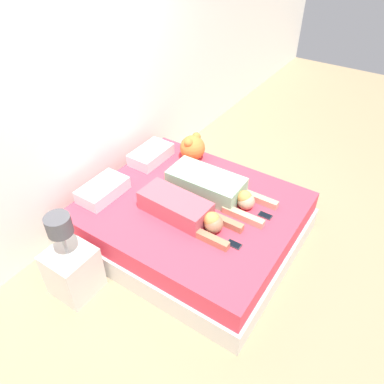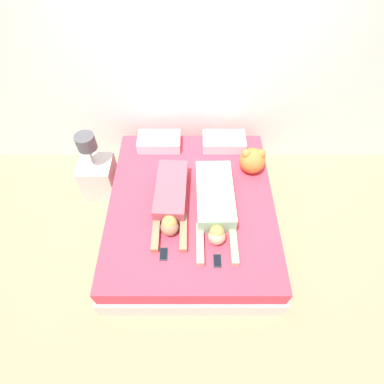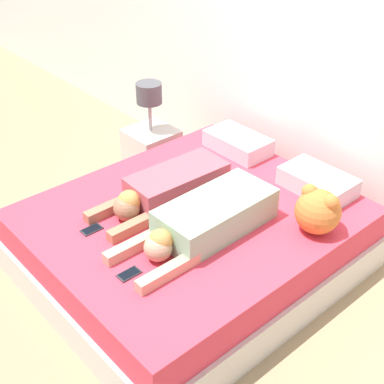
# 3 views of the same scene
# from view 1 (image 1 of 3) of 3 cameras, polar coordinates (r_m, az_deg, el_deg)

# --- Properties ---
(ground_plane) EXTENTS (12.00, 12.00, 0.00)m
(ground_plane) POSITION_cam_1_polar(r_m,az_deg,el_deg) (4.11, 0.00, -6.96)
(ground_plane) COLOR #9E8460
(wall_back) EXTENTS (12.00, 0.06, 2.60)m
(wall_back) POSITION_cam_1_polar(r_m,az_deg,el_deg) (4.01, -14.79, 13.40)
(wall_back) COLOR white
(wall_back) RESTS_ON ground_plane
(bed) EXTENTS (1.81, 2.09, 0.49)m
(bed) POSITION_cam_1_polar(r_m,az_deg,el_deg) (3.94, 0.00, -4.52)
(bed) COLOR beige
(bed) RESTS_ON ground_plane
(pillow_head_left) EXTENTS (0.51, 0.30, 0.14)m
(pillow_head_left) POSITION_cam_1_polar(r_m,az_deg,el_deg) (3.94, -13.43, 0.31)
(pillow_head_left) COLOR silver
(pillow_head_left) RESTS_ON bed
(pillow_head_right) EXTENTS (0.51, 0.30, 0.14)m
(pillow_head_right) POSITION_cam_1_polar(r_m,az_deg,el_deg) (4.39, -6.28, 5.69)
(pillow_head_right) COLOR silver
(pillow_head_right) RESTS_ON bed
(person_left) EXTENTS (0.34, 1.02, 0.20)m
(person_left) POSITION_cam_1_polar(r_m,az_deg,el_deg) (3.55, -1.28, -2.73)
(person_left) COLOR #B24C59
(person_left) RESTS_ON bed
(person_right) EXTENTS (0.39, 1.13, 0.21)m
(person_right) POSITION_cam_1_polar(r_m,az_deg,el_deg) (3.83, 3.14, 0.85)
(person_right) COLOR #8CBF99
(person_right) RESTS_ON bed
(cell_phone_left) EXTENTS (0.08, 0.14, 0.01)m
(cell_phone_left) POSITION_cam_1_polar(r_m,az_deg,el_deg) (3.38, 6.43, -7.94)
(cell_phone_left) COLOR #2D2D33
(cell_phone_left) RESTS_ON bed
(cell_phone_right) EXTENTS (0.08, 0.14, 0.01)m
(cell_phone_right) POSITION_cam_1_polar(r_m,az_deg,el_deg) (3.70, 11.08, -3.53)
(cell_phone_right) COLOR #2D2D33
(cell_phone_right) RESTS_ON bed
(plush_toy) EXTENTS (0.29, 0.29, 0.30)m
(plush_toy) POSITION_cam_1_polar(r_m,az_deg,el_deg) (4.33, 0.08, 6.83)
(plush_toy) COLOR orange
(plush_toy) RESTS_ON bed
(nightstand) EXTENTS (0.39, 0.39, 0.91)m
(nightstand) POSITION_cam_1_polar(r_m,az_deg,el_deg) (3.61, -17.84, -10.86)
(nightstand) COLOR beige
(nightstand) RESTS_ON ground_plane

